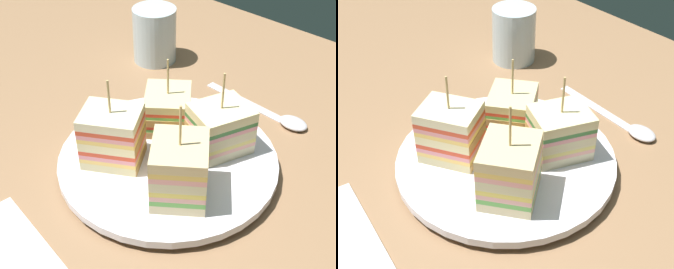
% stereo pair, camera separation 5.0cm
% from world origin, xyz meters
% --- Properties ---
extents(ground_plane, '(1.24, 0.82, 0.02)m').
position_xyz_m(ground_plane, '(0.00, 0.00, -0.01)').
color(ground_plane, '#8E6949').
extents(plate, '(0.24, 0.24, 0.02)m').
position_xyz_m(plate, '(0.00, 0.00, 0.01)').
color(plate, white).
rests_on(plate, ground_plane).
extents(sandwich_wedge_0, '(0.07, 0.08, 0.10)m').
position_xyz_m(sandwich_wedge_0, '(0.03, 0.05, 0.04)').
color(sandwich_wedge_0, beige).
rests_on(sandwich_wedge_0, plate).
extents(sandwich_wedge_1, '(0.08, 0.08, 0.09)m').
position_xyz_m(sandwich_wedge_1, '(-0.04, 0.04, 0.04)').
color(sandwich_wedge_1, '#D5BD83').
rests_on(sandwich_wedge_1, plate).
extents(sandwich_wedge_2, '(0.08, 0.07, 0.10)m').
position_xyz_m(sandwich_wedge_2, '(-0.04, -0.04, 0.05)').
color(sandwich_wedge_2, beige).
rests_on(sandwich_wedge_2, plate).
extents(sandwich_wedge_3, '(0.08, 0.08, 0.11)m').
position_xyz_m(sandwich_wedge_3, '(0.05, -0.03, 0.05)').
color(sandwich_wedge_3, beige).
rests_on(sandwich_wedge_3, plate).
extents(chip_pile, '(0.06, 0.06, 0.02)m').
position_xyz_m(chip_pile, '(-0.00, 0.01, 0.03)').
color(chip_pile, '#D7BD5A').
rests_on(chip_pile, plate).
extents(spoon, '(0.16, 0.03, 0.01)m').
position_xyz_m(spoon, '(0.04, 0.16, 0.00)').
color(spoon, silver).
rests_on(spoon, ground_plane).
extents(drinking_glass, '(0.06, 0.06, 0.08)m').
position_xyz_m(drinking_glass, '(-0.19, 0.17, 0.04)').
color(drinking_glass, silver).
rests_on(drinking_glass, ground_plane).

